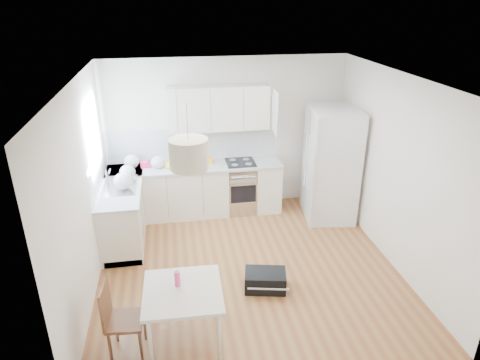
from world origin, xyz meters
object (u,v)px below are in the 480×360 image
at_px(dining_table, 183,295).
at_px(gym_bag, 265,280).
at_px(refrigerator, 331,164).
at_px(dining_chair, 126,319).

relative_size(dining_table, gym_bag, 1.62).
distance_m(refrigerator, dining_table, 3.74).
bearing_deg(gym_bag, dining_table, -134.20).
bearing_deg(gym_bag, dining_chair, -142.26).
relative_size(refrigerator, dining_table, 2.19).
relative_size(dining_chair, gym_bag, 1.65).
xyz_separation_m(refrigerator, dining_table, (-2.67, -2.60, -0.36)).
distance_m(dining_table, gym_bag, 1.41).
bearing_deg(gym_bag, refrigerator, 62.24).
xyz_separation_m(dining_table, dining_chair, (-0.62, -0.09, -0.16)).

